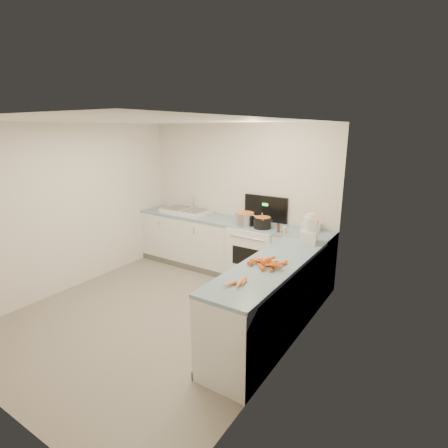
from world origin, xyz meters
The scene contains 19 objects.
floor centered at (0.00, 0.00, 0.00)m, with size 3.50×4.00×0.00m, color gray, non-canonical shape.
ceiling centered at (0.00, 0.00, 2.50)m, with size 3.50×4.00×0.00m, color silver, non-canonical shape.
wall_back centered at (0.00, 2.00, 1.25)m, with size 3.50×2.50×0.00m, color silver, non-canonical shape.
wall_left centered at (-1.75, 0.00, 1.25)m, with size 4.00×2.50×0.00m, color silver, non-canonical shape.
wall_right centered at (1.75, 0.00, 1.25)m, with size 4.00×2.50×0.00m, color silver, non-canonical shape.
counter_back centered at (0.00, 1.70, 0.47)m, with size 3.50×0.62×0.94m.
counter_right centered at (1.45, 0.30, 0.47)m, with size 0.62×2.20×0.94m.
stove centered at (0.55, 1.69, 0.47)m, with size 0.76×0.65×1.36m.
sink centered at (-0.90, 1.70, 0.98)m, with size 0.86×0.52×0.31m.
steel_pot centered at (0.40, 1.55, 1.03)m, with size 0.31×0.31×0.22m, color silver.
black_pot centered at (0.70, 1.56, 1.02)m, with size 0.27×0.27×0.19m, color black.
wooden_spoon centered at (0.70, 1.56, 1.12)m, with size 0.02×0.02×0.43m, color #AD7A47.
mixing_bowl centered at (1.37, 1.82, 1.01)m, with size 0.29×0.29×0.14m, color white.
extract_bottle centered at (1.00, 1.48, 1.00)m, with size 0.05×0.05×0.12m, color #593319.
spice_jar centered at (1.09, 1.51, 0.98)m, with size 0.05×0.05×0.08m, color #E5B266.
food_processor centered at (1.56, 1.24, 1.11)m, with size 0.24×0.27×0.40m.
carrot_pile centered at (1.44, 0.23, 0.98)m, with size 0.45×0.36×0.09m.
peeled_carrots centered at (1.42, -0.39, 0.96)m, with size 0.19×0.30×0.04m.
peelings centered at (-1.10, 1.71, 1.02)m, with size 0.22×0.28×0.01m.
Camera 1 is at (3.00, -3.08, 2.42)m, focal length 28.00 mm.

